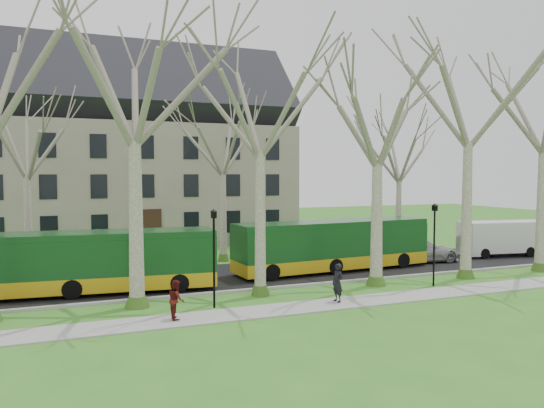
# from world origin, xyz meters

# --- Properties ---
(ground) EXTENTS (120.00, 120.00, 0.00)m
(ground) POSITION_xyz_m (0.00, 0.00, 0.00)
(ground) COLOR #387922
(ground) RESTS_ON ground
(sidewalk) EXTENTS (70.00, 2.00, 0.06)m
(sidewalk) POSITION_xyz_m (0.00, -2.50, 0.03)
(sidewalk) COLOR gray
(sidewalk) RESTS_ON ground
(road) EXTENTS (80.00, 8.00, 0.06)m
(road) POSITION_xyz_m (0.00, 5.50, 0.03)
(road) COLOR black
(road) RESTS_ON ground
(curb) EXTENTS (80.00, 0.25, 0.14)m
(curb) POSITION_xyz_m (0.00, 1.50, 0.07)
(curb) COLOR #A5A39E
(curb) RESTS_ON ground
(building) EXTENTS (26.50, 12.20, 16.00)m
(building) POSITION_xyz_m (-6.00, 24.00, 8.07)
(building) COLOR gray
(building) RESTS_ON ground
(tree_row_verge) EXTENTS (49.00, 7.00, 14.00)m
(tree_row_verge) POSITION_xyz_m (0.00, 0.30, 7.00)
(tree_row_verge) COLOR gray
(tree_row_verge) RESTS_ON ground
(tree_row_far) EXTENTS (33.00, 7.00, 12.00)m
(tree_row_far) POSITION_xyz_m (-1.33, 11.00, 6.00)
(tree_row_far) COLOR gray
(tree_row_far) RESTS_ON ground
(lamp_row) EXTENTS (36.22, 0.22, 4.30)m
(lamp_row) POSITION_xyz_m (-0.00, -1.00, 2.57)
(lamp_row) COLOR black
(lamp_row) RESTS_ON ground
(hedges) EXTENTS (30.60, 8.60, 2.00)m
(hedges) POSITION_xyz_m (-4.67, 14.00, 1.00)
(hedges) COLOR #2A631C
(hedges) RESTS_ON ground
(bus_lead) EXTENTS (12.71, 3.85, 3.13)m
(bus_lead) POSITION_xyz_m (-11.08, 3.94, 1.62)
(bus_lead) COLOR #13431A
(bus_lead) RESTS_ON road
(bus_follow) EXTENTS (12.68, 3.50, 3.13)m
(bus_follow) POSITION_xyz_m (3.16, 4.82, 1.63)
(bus_follow) COLOR #13431A
(bus_follow) RESTS_ON road
(sedan) EXTENTS (5.56, 2.67, 1.56)m
(sedan) POSITION_xyz_m (9.95, 5.35, 0.84)
(sedan) COLOR #B1B1B6
(sedan) RESTS_ON road
(van_a) EXTENTS (5.91, 2.91, 2.47)m
(van_a) POSITION_xyz_m (16.95, 5.39, 1.29)
(van_a) COLOR silver
(van_a) RESTS_ON road
(pedestrian_a) EXTENTS (0.51, 0.70, 1.77)m
(pedestrian_a) POSITION_xyz_m (-0.50, -2.30, 0.95)
(pedestrian_a) COLOR black
(pedestrian_a) RESTS_ON sidewalk
(pedestrian_b) EXTENTS (0.64, 0.81, 1.60)m
(pedestrian_b) POSITION_xyz_m (-7.98, -2.38, 0.86)
(pedestrian_b) COLOR #511312
(pedestrian_b) RESTS_ON sidewalk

